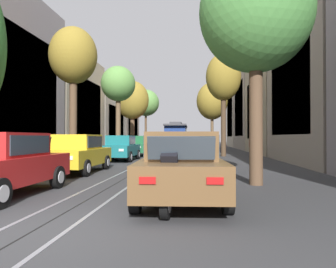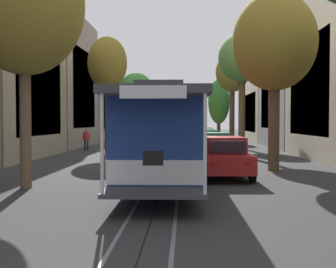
# 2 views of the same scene
# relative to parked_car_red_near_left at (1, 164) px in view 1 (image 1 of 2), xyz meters

# --- Properties ---
(ground_plane) EXTENTS (160.00, 160.00, 0.00)m
(ground_plane) POSITION_rel_parked_car_red_near_left_xyz_m (2.33, 18.30, -0.80)
(ground_plane) COLOR #38383A
(trolley_track_rails) EXTENTS (1.14, 60.91, 0.01)m
(trolley_track_rails) POSITION_rel_parked_car_red_near_left_xyz_m (2.33, 21.59, -0.79)
(trolley_track_rails) COLOR gray
(trolley_track_rails) RESTS_ON ground
(building_facade_left) EXTENTS (5.97, 52.61, 10.55)m
(building_facade_left) POSITION_rel_parked_car_red_near_left_xyz_m (-8.10, 21.83, 3.64)
(building_facade_left) COLOR #BCAD93
(building_facade_left) RESTS_ON ground
(building_facade_right) EXTENTS (5.75, 52.61, 10.86)m
(building_facade_right) POSITION_rel_parked_car_red_near_left_xyz_m (12.59, 21.85, 4.22)
(building_facade_right) COLOR gray
(building_facade_right) RESTS_ON ground
(parked_car_red_near_left) EXTENTS (2.02, 4.37, 1.58)m
(parked_car_red_near_left) POSITION_rel_parked_car_red_near_left_xyz_m (0.00, 0.00, 0.00)
(parked_car_red_near_left) COLOR red
(parked_car_red_near_left) RESTS_ON ground
(parked_car_yellow_second_left) EXTENTS (2.02, 4.37, 1.58)m
(parked_car_yellow_second_left) POSITION_rel_parked_car_red_near_left_xyz_m (-0.13, 5.35, 0.00)
(parked_car_yellow_second_left) COLOR gold
(parked_car_yellow_second_left) RESTS_ON ground
(parked_car_teal_mid_left) EXTENTS (2.03, 4.37, 1.58)m
(parked_car_teal_mid_left) POSITION_rel_parked_car_red_near_left_xyz_m (0.08, 12.11, 0.00)
(parked_car_teal_mid_left) COLOR #196B70
(parked_car_teal_mid_left) RESTS_ON ground
(parked_car_green_fourth_left) EXTENTS (2.04, 4.38, 1.58)m
(parked_car_green_fourth_left) POSITION_rel_parked_car_red_near_left_xyz_m (0.16, 17.37, 0.00)
(parked_car_green_fourth_left) COLOR #1E6038
(parked_car_green_fourth_left) RESTS_ON ground
(parked_car_green_fifth_left) EXTENTS (2.00, 4.36, 1.58)m
(parked_car_green_fifth_left) POSITION_rel_parked_car_red_near_left_xyz_m (0.07, 23.73, 0.00)
(parked_car_green_fifth_left) COLOR #1E6038
(parked_car_green_fifth_left) RESTS_ON ground
(parked_car_red_sixth_left) EXTENTS (2.09, 4.40, 1.58)m
(parked_car_red_sixth_left) POSITION_rel_parked_car_red_near_left_xyz_m (0.11, 29.46, 0.00)
(parked_car_red_sixth_left) COLOR red
(parked_car_red_sixth_left) RESTS_ON ground
(parked_car_brown_near_right) EXTENTS (2.14, 4.42, 1.58)m
(parked_car_brown_near_right) POSITION_rel_parked_car_red_near_left_xyz_m (4.53, -0.14, 0.00)
(parked_car_brown_near_right) COLOR brown
(parked_car_brown_near_right) RESTS_ON ground
(parked_car_black_second_right) EXTENTS (2.06, 4.39, 1.58)m
(parked_car_black_second_right) POSITION_rel_parked_car_red_near_left_xyz_m (4.54, 5.91, 0.00)
(parked_car_black_second_right) COLOR black
(parked_car_black_second_right) RESTS_ON ground
(parked_car_green_mid_right) EXTENTS (2.07, 4.39, 1.58)m
(parked_car_green_mid_right) POSITION_rel_parked_car_red_near_left_xyz_m (4.54, 11.04, 0.00)
(parked_car_green_mid_right) COLOR #1E6038
(parked_car_green_mid_right) RESTS_ON ground
(street_tree_kerb_left_second) EXTENTS (2.78, 2.74, 7.95)m
(street_tree_kerb_left_second) POSITION_rel_parked_car_red_near_left_xyz_m (-2.34, 10.41, 5.34)
(street_tree_kerb_left_second) COLOR brown
(street_tree_kerb_left_second) RESTS_ON ground
(street_tree_kerb_left_mid) EXTENTS (2.96, 3.26, 7.67)m
(street_tree_kerb_left_mid) POSITION_rel_parked_car_red_near_left_xyz_m (-1.94, 19.46, 5.23)
(street_tree_kerb_left_mid) COLOR brown
(street_tree_kerb_left_mid) RESTS_ON ground
(street_tree_kerb_left_fourth) EXTENTS (3.67, 3.45, 7.77)m
(street_tree_kerb_left_fourth) POSITION_rel_parked_car_red_near_left_xyz_m (-2.29, 27.25, 4.78)
(street_tree_kerb_left_fourth) COLOR brown
(street_tree_kerb_left_fourth) RESTS_ON ground
(street_tree_kerb_left_far) EXTENTS (3.80, 4.10, 8.28)m
(street_tree_kerb_left_far) POSITION_rel_parked_car_red_near_left_xyz_m (-2.38, 37.02, 5.56)
(street_tree_kerb_left_far) COLOR brown
(street_tree_kerb_left_far) RESTS_ON ground
(street_tree_kerb_right_near) EXTENTS (3.49, 3.30, 7.23)m
(street_tree_kerb_right_near) POSITION_rel_parked_car_red_near_left_xyz_m (6.70, 2.46, 4.50)
(street_tree_kerb_right_near) COLOR brown
(street_tree_kerb_right_near) RESTS_ON ground
(street_tree_kerb_right_second) EXTENTS (2.70, 2.58, 7.99)m
(street_tree_kerb_right_second) POSITION_rel_parked_car_red_near_left_xyz_m (6.93, 17.19, 5.25)
(street_tree_kerb_right_second) COLOR #4C3826
(street_tree_kerb_right_second) RESTS_ON ground
(street_tree_kerb_right_mid) EXTENTS (3.87, 4.04, 8.34)m
(street_tree_kerb_right_mid) POSITION_rel_parked_car_red_near_left_xyz_m (6.78, 32.33, 5.18)
(street_tree_kerb_right_mid) COLOR brown
(street_tree_kerb_right_mid) RESTS_ON ground
(cable_car_trolley) EXTENTS (2.67, 9.15, 3.28)m
(cable_car_trolley) POSITION_rel_parked_car_red_near_left_xyz_m (2.33, 31.96, 0.86)
(cable_car_trolley) COLOR navy
(cable_car_trolley) RESTS_ON ground
(motorcycle_with_rider) EXTENTS (0.56, 1.99, 1.37)m
(motorcycle_with_rider) POSITION_rel_parked_car_red_near_left_xyz_m (4.37, -1.17, -0.15)
(motorcycle_with_rider) COLOR black
(motorcycle_with_rider) RESTS_ON ground
(pedestrian_on_left_pavement) EXTENTS (0.55, 0.42, 1.60)m
(pedestrian_on_left_pavement) POSITION_rel_parked_car_red_near_left_xyz_m (8.86, 15.42, 0.10)
(pedestrian_on_left_pavement) COLOR #282D38
(pedestrian_on_left_pavement) RESTS_ON ground
(fire_hydrant) EXTENTS (0.40, 0.22, 0.84)m
(fire_hydrant) POSITION_rel_parked_car_red_near_left_xyz_m (-1.33, 2.18, -0.38)
(fire_hydrant) COLOR red
(fire_hydrant) RESTS_ON ground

